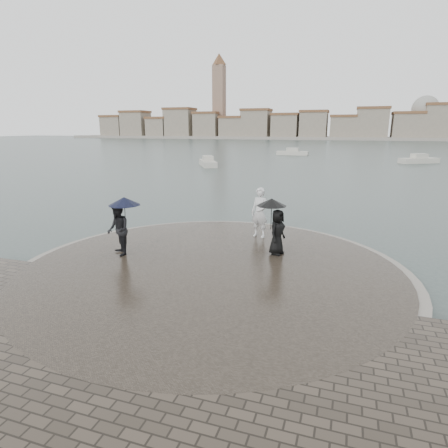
% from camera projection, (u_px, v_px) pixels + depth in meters
% --- Properties ---
extents(ground, '(400.00, 400.00, 0.00)m').
position_uv_depth(ground, '(160.00, 331.00, 8.83)').
color(ground, '#2B3835').
rests_on(ground, ground).
extents(kerb_ring, '(12.50, 12.50, 0.32)m').
position_uv_depth(kerb_ring, '(211.00, 272.00, 12.00)').
color(kerb_ring, gray).
rests_on(kerb_ring, ground).
extents(quay_tip, '(11.90, 11.90, 0.36)m').
position_uv_depth(quay_tip, '(211.00, 272.00, 12.00)').
color(quay_tip, '#2D261E').
rests_on(quay_tip, ground).
extents(statue, '(0.83, 0.65, 2.02)m').
position_uv_depth(statue, '(260.00, 213.00, 14.99)').
color(statue, silver).
rests_on(statue, quay_tip).
extents(visitor_left, '(1.35, 1.19, 2.04)m').
position_uv_depth(visitor_left, '(120.00, 223.00, 12.80)').
color(visitor_left, black).
rests_on(visitor_left, quay_tip).
extents(visitor_right, '(1.13, 1.07, 1.95)m').
position_uv_depth(visitor_right, '(275.00, 223.00, 12.93)').
color(visitor_right, black).
rests_on(visitor_right, quay_tip).
extents(far_skyline, '(260.00, 20.00, 37.00)m').
position_uv_depth(far_skyline, '(328.00, 126.00, 156.99)').
color(far_skyline, gray).
rests_on(far_skyline, ground).
extents(boats, '(44.19, 29.79, 1.50)m').
position_uv_depth(boats, '(359.00, 162.00, 49.44)').
color(boats, '#B8B4A6').
rests_on(boats, ground).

